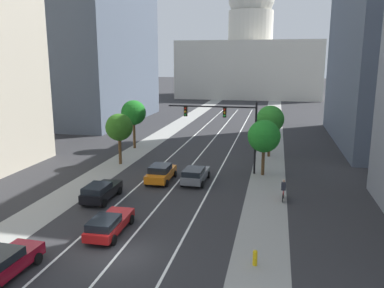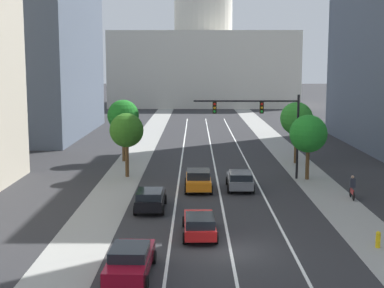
{
  "view_description": "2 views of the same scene",
  "coord_description": "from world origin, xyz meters",
  "px_view_note": "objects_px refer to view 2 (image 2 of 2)",
  "views": [
    {
      "loc": [
        8.6,
        -19.47,
        10.99
      ],
      "look_at": [
        -0.63,
        23.12,
        1.67
      ],
      "focal_mm": 36.6,
      "sensor_mm": 36.0,
      "label": 1
    },
    {
      "loc": [
        -1.86,
        -28.27,
        9.68
      ],
      "look_at": [
        -2.14,
        22.25,
        2.39
      ],
      "focal_mm": 52.52,
      "sensor_mm": 36.0,
      "label": 2
    }
  ],
  "objects_px": {
    "street_tree_near_left": "(123,116)",
    "street_tree_far_right": "(308,134)",
    "car_crimson": "(130,260)",
    "car_orange": "(198,180)",
    "capitol_building": "(203,54)",
    "street_tree_mid_left": "(127,131)",
    "car_red": "(200,224)",
    "traffic_signal_mast": "(265,118)",
    "car_black": "(150,198)",
    "fire_hydrant": "(378,239)",
    "street_tree_near_right": "(297,119)",
    "cyclist": "(352,187)",
    "car_gray": "(240,180)"
  },
  "relations": [
    {
      "from": "capitol_building",
      "to": "traffic_signal_mast",
      "type": "height_order",
      "value": "capitol_building"
    },
    {
      "from": "car_red",
      "to": "cyclist",
      "type": "bearing_deg",
      "value": -52.75
    },
    {
      "from": "street_tree_near_left",
      "to": "car_red",
      "type": "bearing_deg",
      "value": -73.27
    },
    {
      "from": "car_crimson",
      "to": "car_red",
      "type": "relative_size",
      "value": 1.02
    },
    {
      "from": "car_black",
      "to": "fire_hydrant",
      "type": "xyz_separation_m",
      "value": [
        12.64,
        -7.66,
        -0.32
      ]
    },
    {
      "from": "car_crimson",
      "to": "car_red",
      "type": "height_order",
      "value": "car_crimson"
    },
    {
      "from": "fire_hydrant",
      "to": "street_tree_mid_left",
      "type": "height_order",
      "value": "street_tree_mid_left"
    },
    {
      "from": "cyclist",
      "to": "street_tree_far_right",
      "type": "bearing_deg",
      "value": 19.34
    },
    {
      "from": "traffic_signal_mast",
      "to": "car_black",
      "type": "bearing_deg",
      "value": -130.64
    },
    {
      "from": "car_crimson",
      "to": "car_gray",
      "type": "height_order",
      "value": "car_gray"
    },
    {
      "from": "cyclist",
      "to": "street_tree_mid_left",
      "type": "bearing_deg",
      "value": 69.41
    },
    {
      "from": "car_gray",
      "to": "street_tree_mid_left",
      "type": "height_order",
      "value": "street_tree_mid_left"
    },
    {
      "from": "car_black",
      "to": "street_tree_far_right",
      "type": "distance_m",
      "value": 16.2
    },
    {
      "from": "capitol_building",
      "to": "car_crimson",
      "type": "bearing_deg",
      "value": -92.59
    },
    {
      "from": "car_black",
      "to": "street_tree_near_left",
      "type": "height_order",
      "value": "street_tree_near_left"
    },
    {
      "from": "capitol_building",
      "to": "street_tree_mid_left",
      "type": "bearing_deg",
      "value": -95.24
    },
    {
      "from": "car_black",
      "to": "street_tree_near_right",
      "type": "relative_size",
      "value": 0.75
    },
    {
      "from": "car_gray",
      "to": "fire_hydrant",
      "type": "xyz_separation_m",
      "value": [
        6.22,
        -13.79,
        -0.32
      ]
    },
    {
      "from": "fire_hydrant",
      "to": "street_tree_near_right",
      "type": "xyz_separation_m",
      "value": [
        0.14,
        25.46,
        3.89
      ]
    },
    {
      "from": "street_tree_mid_left",
      "to": "street_tree_near_left",
      "type": "bearing_deg",
      "value": 99.26
    },
    {
      "from": "car_red",
      "to": "traffic_signal_mast",
      "type": "distance_m",
      "value": 17.49
    },
    {
      "from": "car_gray",
      "to": "car_red",
      "type": "relative_size",
      "value": 0.94
    },
    {
      "from": "car_black",
      "to": "car_crimson",
      "type": "height_order",
      "value": "car_black"
    },
    {
      "from": "car_crimson",
      "to": "fire_hydrant",
      "type": "height_order",
      "value": "car_crimson"
    },
    {
      "from": "car_crimson",
      "to": "street_tree_far_right",
      "type": "bearing_deg",
      "value": -27.78
    },
    {
      "from": "traffic_signal_mast",
      "to": "street_tree_far_right",
      "type": "relative_size",
      "value": 1.62
    },
    {
      "from": "cyclist",
      "to": "street_tree_far_right",
      "type": "distance_m",
      "value": 7.71
    },
    {
      "from": "car_black",
      "to": "street_tree_mid_left",
      "type": "xyz_separation_m",
      "value": [
        -2.86,
        10.97,
        3.23
      ]
    },
    {
      "from": "car_black",
      "to": "traffic_signal_mast",
      "type": "xyz_separation_m",
      "value": [
        8.81,
        10.27,
        4.33
      ]
    },
    {
      "from": "car_black",
      "to": "cyclist",
      "type": "height_order",
      "value": "cyclist"
    },
    {
      "from": "street_tree_near_left",
      "to": "street_tree_mid_left",
      "type": "height_order",
      "value": "street_tree_near_left"
    },
    {
      "from": "car_crimson",
      "to": "car_orange",
      "type": "bearing_deg",
      "value": -8.41
    },
    {
      "from": "car_crimson",
      "to": "street_tree_mid_left",
      "type": "xyz_separation_m",
      "value": [
        -2.86,
        22.67,
        3.25
      ]
    },
    {
      "from": "street_tree_near_right",
      "to": "street_tree_mid_left",
      "type": "relative_size",
      "value": 1.09
    },
    {
      "from": "street_tree_far_right",
      "to": "street_tree_mid_left",
      "type": "bearing_deg",
      "value": 176.33
    },
    {
      "from": "car_red",
      "to": "cyclist",
      "type": "xyz_separation_m",
      "value": [
        11.04,
        8.86,
        0.14
      ]
    },
    {
      "from": "street_tree_near_left",
      "to": "street_tree_far_right",
      "type": "xyz_separation_m",
      "value": [
        16.51,
        -8.73,
        -0.68
      ]
    },
    {
      "from": "capitol_building",
      "to": "car_red",
      "type": "relative_size",
      "value": 8.68
    },
    {
      "from": "street_tree_far_right",
      "to": "cyclist",
      "type": "bearing_deg",
      "value": -74.64
    },
    {
      "from": "car_red",
      "to": "car_orange",
      "type": "distance_m",
      "value": 11.64
    },
    {
      "from": "capitol_building",
      "to": "fire_hydrant",
      "type": "relative_size",
      "value": 45.41
    },
    {
      "from": "capitol_building",
      "to": "street_tree_near_right",
      "type": "xyz_separation_m",
      "value": [
        7.97,
        -76.92,
        -7.52
      ]
    },
    {
      "from": "car_black",
      "to": "street_tree_near_right",
      "type": "distance_m",
      "value": 22.21
    },
    {
      "from": "street_tree_near_right",
      "to": "street_tree_near_left",
      "type": "relative_size",
      "value": 0.97
    },
    {
      "from": "capitol_building",
      "to": "traffic_signal_mast",
      "type": "xyz_separation_m",
      "value": [
        3.99,
        -84.46,
        -6.77
      ]
    },
    {
      "from": "car_gray",
      "to": "car_orange",
      "type": "bearing_deg",
      "value": 94.79
    },
    {
      "from": "car_red",
      "to": "fire_hydrant",
      "type": "bearing_deg",
      "value": -103.13
    },
    {
      "from": "street_tree_mid_left",
      "to": "car_black",
      "type": "bearing_deg",
      "value": -75.37
    },
    {
      "from": "traffic_signal_mast",
      "to": "street_tree_mid_left",
      "type": "relative_size",
      "value": 1.6
    },
    {
      "from": "capitol_building",
      "to": "street_tree_mid_left",
      "type": "height_order",
      "value": "capitol_building"
    }
  ]
}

